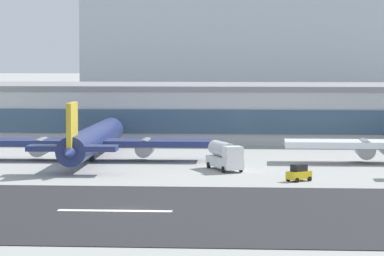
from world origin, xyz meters
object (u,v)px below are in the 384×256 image
at_px(airliner_gold_tail_gate_1, 92,141).
at_px(service_fuel_truck_2, 225,156).
at_px(distant_hotel_block, 283,43).
at_px(service_baggage_tug_0, 299,173).
at_px(terminal_building, 257,112).

bearing_deg(airliner_gold_tail_gate_1, service_fuel_truck_2, -118.21).
xyz_separation_m(distant_hotel_block, service_fuel_truck_2, (-10.87, -186.55, -17.56)).
bearing_deg(service_fuel_truck_2, service_baggage_tug_0, 17.42).
xyz_separation_m(distant_hotel_block, airliner_gold_tail_gate_1, (-31.54, -175.91, -16.47)).
xyz_separation_m(airliner_gold_tail_gate_1, service_baggage_tug_0, (30.69, -22.34, -2.07)).
height_order(airliner_gold_tail_gate_1, service_baggage_tug_0, airliner_gold_tail_gate_1).
distance_m(airliner_gold_tail_gate_1, service_fuel_truck_2, 23.27).
bearing_deg(terminal_building, airliner_gold_tail_gate_1, -120.56).
distance_m(terminal_building, service_fuel_truck_2, 52.60).
bearing_deg(distant_hotel_block, terminal_building, -92.95).
distance_m(terminal_building, airliner_gold_tail_gate_1, 48.49).
distance_m(service_baggage_tug_0, service_fuel_truck_2, 15.44).
relative_size(terminal_building, service_baggage_tug_0, 56.99).
relative_size(terminal_building, service_fuel_truck_2, 22.21).
bearing_deg(airliner_gold_tail_gate_1, terminal_building, -31.55).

